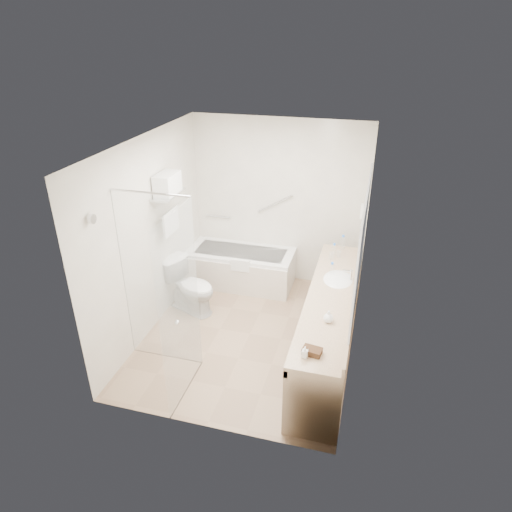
% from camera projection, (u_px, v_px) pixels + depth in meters
% --- Properties ---
extents(floor, '(3.20, 3.20, 0.00)m').
position_uv_depth(floor, '(250.00, 334.00, 5.98)').
color(floor, '#997B5E').
rests_on(floor, ground).
extents(ceiling, '(2.60, 3.20, 0.10)m').
position_uv_depth(ceiling, '(249.00, 143.00, 4.85)').
color(ceiling, silver).
rests_on(ceiling, wall_back).
extents(wall_back, '(2.60, 0.10, 2.50)m').
position_uv_depth(wall_back, '(279.00, 203.00, 6.79)').
color(wall_back, silver).
rests_on(wall_back, ground).
extents(wall_front, '(2.60, 0.10, 2.50)m').
position_uv_depth(wall_front, '(200.00, 325.00, 4.04)').
color(wall_front, silver).
rests_on(wall_front, ground).
extents(wall_left, '(0.10, 3.20, 2.50)m').
position_uv_depth(wall_left, '(150.00, 236.00, 5.72)').
color(wall_left, silver).
rests_on(wall_left, ground).
extents(wall_right, '(0.10, 3.20, 2.50)m').
position_uv_depth(wall_right, '(361.00, 262.00, 5.11)').
color(wall_right, silver).
rests_on(wall_right, ground).
extents(bathtub, '(1.60, 0.73, 0.59)m').
position_uv_depth(bathtub, '(241.00, 267.00, 7.04)').
color(bathtub, white).
rests_on(bathtub, floor).
extents(grab_bar_short, '(0.40, 0.03, 0.03)m').
position_uv_depth(grab_bar_short, '(219.00, 216.00, 7.12)').
color(grab_bar_short, silver).
rests_on(grab_bar_short, wall_back).
extents(grab_bar_long, '(0.53, 0.03, 0.33)m').
position_uv_depth(grab_bar_long, '(275.00, 203.00, 6.77)').
color(grab_bar_long, silver).
rests_on(grab_bar_long, wall_back).
extents(shower_enclosure, '(0.96, 0.91, 2.11)m').
position_uv_depth(shower_enclosure, '(169.00, 294.00, 4.85)').
color(shower_enclosure, silver).
rests_on(shower_enclosure, floor).
extents(towel_shelf, '(0.24, 0.55, 0.81)m').
position_uv_depth(towel_shelf, '(168.00, 190.00, 5.76)').
color(towel_shelf, silver).
rests_on(towel_shelf, wall_left).
extents(vanity_counter, '(0.55, 2.70, 0.95)m').
position_uv_depth(vanity_counter, '(330.00, 311.00, 5.32)').
color(vanity_counter, tan).
rests_on(vanity_counter, floor).
extents(sink, '(0.40, 0.52, 0.14)m').
position_uv_depth(sink, '(338.00, 281.00, 5.58)').
color(sink, white).
rests_on(sink, vanity_counter).
extents(faucet, '(0.03, 0.03, 0.14)m').
position_uv_depth(faucet, '(351.00, 275.00, 5.49)').
color(faucet, silver).
rests_on(faucet, vanity_counter).
extents(mirror, '(0.02, 2.00, 1.20)m').
position_uv_depth(mirror, '(362.00, 243.00, 4.85)').
color(mirror, silver).
rests_on(mirror, wall_right).
extents(hairdryer_unit, '(0.08, 0.10, 0.18)m').
position_uv_depth(hairdryer_unit, '(364.00, 212.00, 5.93)').
color(hairdryer_unit, silver).
rests_on(hairdryer_unit, wall_right).
extents(toilet, '(0.86, 0.67, 0.74)m').
position_uv_depth(toilet, '(191.00, 287.00, 6.33)').
color(toilet, white).
rests_on(toilet, floor).
extents(amenity_basket, '(0.19, 0.14, 0.06)m').
position_uv_depth(amenity_basket, '(312.00, 351.00, 4.30)').
color(amenity_basket, '#422A17').
rests_on(amenity_basket, vanity_counter).
extents(soap_bottle_a, '(0.07, 0.12, 0.05)m').
position_uv_depth(soap_bottle_a, '(305.00, 355.00, 4.25)').
color(soap_bottle_a, silver).
rests_on(soap_bottle_a, vanity_counter).
extents(soap_bottle_b, '(0.15, 0.16, 0.10)m').
position_uv_depth(soap_bottle_b, '(328.00, 318.00, 4.75)').
color(soap_bottle_b, silver).
rests_on(soap_bottle_b, vanity_counter).
extents(water_bottle_left, '(0.06, 0.06, 0.19)m').
position_uv_depth(water_bottle_left, '(332.00, 270.00, 5.59)').
color(water_bottle_left, silver).
rests_on(water_bottle_left, vanity_counter).
extents(water_bottle_mid, '(0.06, 0.06, 0.19)m').
position_uv_depth(water_bottle_mid, '(334.00, 250.00, 6.07)').
color(water_bottle_mid, silver).
rests_on(water_bottle_mid, vanity_counter).
extents(water_bottle_right, '(0.07, 0.07, 0.21)m').
position_uv_depth(water_bottle_right, '(343.00, 243.00, 6.26)').
color(water_bottle_right, silver).
rests_on(water_bottle_right, vanity_counter).
extents(drinking_glass_near, '(0.07, 0.07, 0.08)m').
position_uv_depth(drinking_glass_near, '(339.00, 254.00, 6.09)').
color(drinking_glass_near, silver).
rests_on(drinking_glass_near, vanity_counter).
extents(drinking_glass_far, '(0.08, 0.08, 0.09)m').
position_uv_depth(drinking_glass_far, '(331.00, 256.00, 6.03)').
color(drinking_glass_far, silver).
rests_on(drinking_glass_far, vanity_counter).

